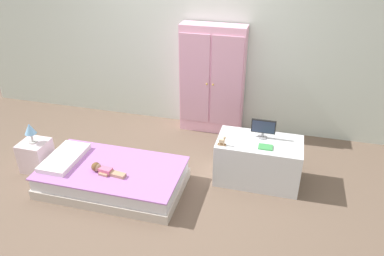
{
  "coord_description": "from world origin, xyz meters",
  "views": [
    {
      "loc": [
        1.25,
        -3.08,
        2.56
      ],
      "look_at": [
        0.33,
        0.38,
        0.56
      ],
      "focal_mm": 35.1,
      "sensor_mm": 36.0,
      "label": 1
    }
  ],
  "objects_px": {
    "nightstand": "(36,155)",
    "rocking_horse_toy": "(223,141)",
    "bed": "(113,177)",
    "tv_stand": "(258,161)",
    "wardrobe": "(212,80)",
    "doll": "(102,169)",
    "table_lamp": "(30,130)",
    "tv_monitor": "(263,128)",
    "book_green": "(266,147)"
  },
  "relations": [
    {
      "from": "tv_monitor",
      "to": "rocking_horse_toy",
      "type": "distance_m",
      "value": 0.47
    },
    {
      "from": "wardrobe",
      "to": "book_green",
      "type": "relative_size",
      "value": 9.86
    },
    {
      "from": "bed",
      "to": "tv_monitor",
      "type": "distance_m",
      "value": 1.7
    },
    {
      "from": "wardrobe",
      "to": "tv_stand",
      "type": "bearing_deg",
      "value": -53.66
    },
    {
      "from": "nightstand",
      "to": "wardrobe",
      "type": "distance_m",
      "value": 2.33
    },
    {
      "from": "tv_monitor",
      "to": "rocking_horse_toy",
      "type": "relative_size",
      "value": 2.41
    },
    {
      "from": "wardrobe",
      "to": "doll",
      "type": "bearing_deg",
      "value": -115.9
    },
    {
      "from": "bed",
      "to": "tv_stand",
      "type": "bearing_deg",
      "value": 19.92
    },
    {
      "from": "rocking_horse_toy",
      "to": "bed",
      "type": "bearing_deg",
      "value": -162.06
    },
    {
      "from": "book_green",
      "to": "nightstand",
      "type": "bearing_deg",
      "value": -172.8
    },
    {
      "from": "table_lamp",
      "to": "tv_monitor",
      "type": "distance_m",
      "value": 2.56
    },
    {
      "from": "bed",
      "to": "nightstand",
      "type": "distance_m",
      "value": 1.01
    },
    {
      "from": "tv_monitor",
      "to": "book_green",
      "type": "distance_m",
      "value": 0.24
    },
    {
      "from": "doll",
      "to": "rocking_horse_toy",
      "type": "relative_size",
      "value": 3.66
    },
    {
      "from": "bed",
      "to": "nightstand",
      "type": "bearing_deg",
      "value": 174.15
    },
    {
      "from": "bed",
      "to": "doll",
      "type": "height_order",
      "value": "doll"
    },
    {
      "from": "bed",
      "to": "table_lamp",
      "type": "xyz_separation_m",
      "value": [
        -1.0,
        0.1,
        0.39
      ]
    },
    {
      "from": "tv_monitor",
      "to": "book_green",
      "type": "height_order",
      "value": "tv_monitor"
    },
    {
      "from": "table_lamp",
      "to": "tv_stand",
      "type": "relative_size",
      "value": 0.27
    },
    {
      "from": "table_lamp",
      "to": "rocking_horse_toy",
      "type": "bearing_deg",
      "value": 6.94
    },
    {
      "from": "nightstand",
      "to": "tv_stand",
      "type": "bearing_deg",
      "value": 9.92
    },
    {
      "from": "rocking_horse_toy",
      "to": "book_green",
      "type": "bearing_deg",
      "value": 8.43
    },
    {
      "from": "tv_monitor",
      "to": "wardrobe",
      "type": "bearing_deg",
      "value": 129.4
    },
    {
      "from": "tv_stand",
      "to": "tv_monitor",
      "type": "xyz_separation_m",
      "value": [
        0.02,
        0.09,
        0.37
      ]
    },
    {
      "from": "doll",
      "to": "nightstand",
      "type": "xyz_separation_m",
      "value": [
        -0.95,
        0.2,
        -0.12
      ]
    },
    {
      "from": "wardrobe",
      "to": "tv_monitor",
      "type": "distance_m",
      "value": 1.2
    },
    {
      "from": "wardrobe",
      "to": "tv_stand",
      "type": "xyz_separation_m",
      "value": [
        0.74,
        -1.01,
        -0.48
      ]
    },
    {
      "from": "book_green",
      "to": "tv_monitor",
      "type": "bearing_deg",
      "value": 104.55
    },
    {
      "from": "nightstand",
      "to": "wardrobe",
      "type": "height_order",
      "value": "wardrobe"
    },
    {
      "from": "nightstand",
      "to": "rocking_horse_toy",
      "type": "distance_m",
      "value": 2.17
    },
    {
      "from": "bed",
      "to": "tv_stand",
      "type": "distance_m",
      "value": 1.59
    },
    {
      "from": "table_lamp",
      "to": "doll",
      "type": "bearing_deg",
      "value": -12.07
    },
    {
      "from": "doll",
      "to": "table_lamp",
      "type": "xyz_separation_m",
      "value": [
        -0.95,
        0.2,
        0.22
      ]
    },
    {
      "from": "tv_stand",
      "to": "table_lamp",
      "type": "bearing_deg",
      "value": -170.08
    },
    {
      "from": "tv_monitor",
      "to": "book_green",
      "type": "xyz_separation_m",
      "value": [
        0.05,
        -0.2,
        -0.12
      ]
    },
    {
      "from": "nightstand",
      "to": "tv_monitor",
      "type": "bearing_deg",
      "value": 11.75
    },
    {
      "from": "doll",
      "to": "wardrobe",
      "type": "xyz_separation_m",
      "value": [
        0.8,
        1.65,
        0.43
      ]
    },
    {
      "from": "bed",
      "to": "wardrobe",
      "type": "xyz_separation_m",
      "value": [
        0.75,
        1.55,
        0.6
      ]
    },
    {
      "from": "wardrobe",
      "to": "rocking_horse_toy",
      "type": "bearing_deg",
      "value": -72.66
    },
    {
      "from": "nightstand",
      "to": "book_green",
      "type": "bearing_deg",
      "value": 7.2
    },
    {
      "from": "bed",
      "to": "tv_stand",
      "type": "xyz_separation_m",
      "value": [
        1.49,
        0.54,
        0.12
      ]
    },
    {
      "from": "tv_monitor",
      "to": "doll",
      "type": "bearing_deg",
      "value": -155.04
    },
    {
      "from": "tv_stand",
      "to": "rocking_horse_toy",
      "type": "height_order",
      "value": "rocking_horse_toy"
    },
    {
      "from": "nightstand",
      "to": "tv_stand",
      "type": "distance_m",
      "value": 2.53
    },
    {
      "from": "nightstand",
      "to": "book_green",
      "type": "xyz_separation_m",
      "value": [
        2.56,
        0.32,
        0.33
      ]
    },
    {
      "from": "table_lamp",
      "to": "bed",
      "type": "bearing_deg",
      "value": -5.85
    },
    {
      "from": "table_lamp",
      "to": "wardrobe",
      "type": "bearing_deg",
      "value": 39.52
    },
    {
      "from": "nightstand",
      "to": "rocking_horse_toy",
      "type": "xyz_separation_m",
      "value": [
        2.12,
        0.26,
        0.37
      ]
    },
    {
      "from": "book_green",
      "to": "doll",
      "type": "bearing_deg",
      "value": -161.87
    },
    {
      "from": "bed",
      "to": "nightstand",
      "type": "relative_size",
      "value": 4.27
    }
  ]
}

